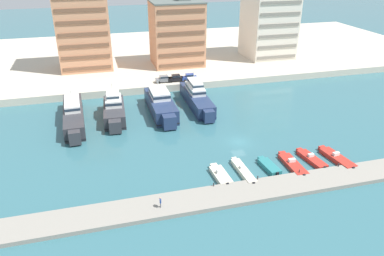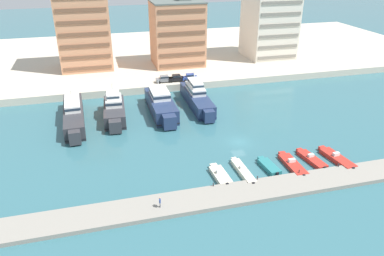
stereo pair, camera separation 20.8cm
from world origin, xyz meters
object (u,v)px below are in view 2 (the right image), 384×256
(motorboat_teal_mid_left, at_px, (269,166))
(yacht_navy_mid_left, at_px, (161,104))
(motorboat_cream_left, at_px, (243,171))
(motorboat_red_center, at_px, (311,159))
(car_blue_mid_left, at_px, (190,77))
(car_black_left, at_px, (176,78))
(yacht_charcoal_far_left, at_px, (74,115))
(pedestrian_near_edge, at_px, (160,201))
(yacht_charcoal_left, at_px, (114,110))
(yacht_navy_center_left, at_px, (197,97))
(motorboat_red_center_left, at_px, (292,164))
(motorboat_red_center_right, at_px, (337,158))
(car_grey_far_left, at_px, (164,79))
(motorboat_cream_far_left, at_px, (220,175))

(motorboat_teal_mid_left, bearing_deg, yacht_navy_mid_left, 114.83)
(yacht_navy_mid_left, distance_m, motorboat_cream_left, 29.96)
(motorboat_cream_left, distance_m, motorboat_red_center, 13.13)
(yacht_navy_mid_left, xyz_separation_m, car_blue_mid_left, (10.70, 15.16, 0.82))
(car_blue_mid_left, bearing_deg, motorboat_cream_left, -93.07)
(car_black_left, bearing_deg, yacht_charcoal_far_left, -148.42)
(motorboat_cream_left, height_order, pedestrian_near_edge, pedestrian_near_edge)
(yacht_charcoal_left, height_order, yacht_navy_center_left, yacht_navy_center_left)
(yacht_navy_mid_left, height_order, car_blue_mid_left, yacht_navy_mid_left)
(motorboat_red_center_left, height_order, pedestrian_near_edge, pedestrian_near_edge)
(pedestrian_near_edge, bearing_deg, motorboat_teal_mid_left, 18.10)
(pedestrian_near_edge, bearing_deg, motorboat_red_center_right, 10.20)
(car_grey_far_left, bearing_deg, motorboat_cream_left, -84.05)
(yacht_charcoal_far_left, bearing_deg, car_black_left, 31.58)
(yacht_charcoal_far_left, distance_m, motorboat_red_center_right, 53.20)
(car_blue_mid_left, bearing_deg, pedestrian_near_edge, -109.21)
(motorboat_cream_left, relative_size, motorboat_red_center_right, 1.00)
(motorboat_red_center_left, height_order, car_blue_mid_left, car_blue_mid_left)
(motorboat_red_center_left, xyz_separation_m, car_black_left, (-10.38, 44.29, 2.43))
(yacht_charcoal_left, height_order, car_blue_mid_left, yacht_charcoal_left)
(yacht_navy_mid_left, relative_size, car_black_left, 4.78)
(motorboat_red_center, distance_m, car_black_left, 45.94)
(motorboat_red_center, height_order, motorboat_red_center_right, motorboat_red_center_right)
(motorboat_cream_far_left, height_order, motorboat_red_center_right, motorboat_red_center_right)
(yacht_charcoal_left, distance_m, yacht_navy_center_left, 19.60)
(motorboat_red_center_left, bearing_deg, motorboat_cream_far_left, 179.88)
(motorboat_red_center_right, xyz_separation_m, car_blue_mid_left, (-15.19, 44.23, 2.38))
(motorboat_cream_far_left, distance_m, pedestrian_near_edge, 12.67)
(motorboat_red_center_right, distance_m, pedestrian_near_edge, 33.19)
(car_grey_far_left, bearing_deg, yacht_navy_center_left, -68.79)
(motorboat_cream_far_left, bearing_deg, car_black_left, 86.56)
(motorboat_cream_far_left, xyz_separation_m, motorboat_red_center_left, (13.05, -0.03, -0.02))
(yacht_charcoal_far_left, distance_m, motorboat_cream_left, 39.30)
(motorboat_red_center, bearing_deg, motorboat_cream_far_left, -177.54)
(motorboat_cream_far_left, relative_size, motorboat_red_center, 0.89)
(motorboat_red_center_right, bearing_deg, car_black_left, 113.07)
(motorboat_red_center_right, bearing_deg, motorboat_cream_far_left, 179.44)
(yacht_charcoal_far_left, distance_m, car_grey_far_left, 27.84)
(car_grey_far_left, xyz_separation_m, car_black_left, (3.21, -0.09, 0.00))
(yacht_navy_mid_left, distance_m, car_blue_mid_left, 18.58)
(motorboat_cream_far_left, xyz_separation_m, car_black_left, (2.66, 44.26, 2.40))
(yacht_charcoal_far_left, xyz_separation_m, motorboat_teal_mid_left, (32.15, -27.89, -1.43))
(car_black_left, relative_size, car_blue_mid_left, 0.99)
(yacht_charcoal_left, xyz_separation_m, motorboat_red_center_right, (36.34, -28.41, -1.61))
(motorboat_teal_mid_left, relative_size, motorboat_red_center, 0.81)
(yacht_charcoal_far_left, bearing_deg, motorboat_red_center, -34.27)
(yacht_charcoal_far_left, height_order, car_grey_far_left, yacht_charcoal_far_left)
(motorboat_red_center_left, height_order, motorboat_red_center, motorboat_red_center_left)
(motorboat_teal_mid_left, bearing_deg, car_grey_far_left, 102.10)
(yacht_charcoal_left, xyz_separation_m, motorboat_teal_mid_left, (23.60, -27.78, -1.64))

